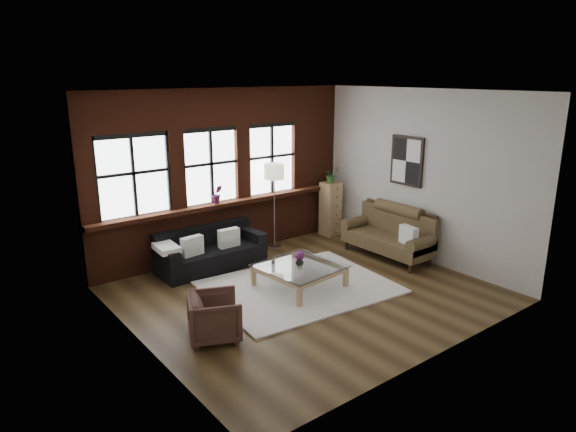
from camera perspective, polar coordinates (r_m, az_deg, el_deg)
floor at (r=8.48m, az=1.97°, el=-8.49°), size 5.50×5.50×0.00m
ceiling at (r=7.74m, az=2.20°, el=13.67°), size 5.50×5.50×0.00m
wall_back at (r=9.96m, az=-7.19°, el=4.74°), size 5.50×0.00×5.50m
wall_front at (r=6.32m, az=16.75°, el=-2.25°), size 5.50×0.00×5.50m
wall_left at (r=6.60m, az=-16.60°, el=-1.46°), size 0.00×5.00×5.00m
wall_right at (r=9.91m, az=14.44°, el=4.31°), size 0.00×5.00×5.00m
brick_backwall at (r=9.91m, az=-7.01°, el=4.69°), size 5.50×0.12×3.20m
sill_ledge at (r=9.96m, az=-6.64°, el=1.45°), size 5.50×0.30×0.08m
window_left at (r=9.12m, az=-16.83°, el=4.14°), size 1.38×0.10×1.50m
window_mid at (r=9.74m, az=-8.59°, el=5.34°), size 1.38×0.10×1.50m
window_right at (r=10.49m, az=-1.88°, el=6.24°), size 1.38×0.10×1.50m
wall_poster at (r=10.02m, az=13.08°, el=5.98°), size 0.05×0.74×0.94m
shag_rug at (r=8.64m, az=1.25°, el=-7.89°), size 3.13×2.57×0.03m
dark_sofa at (r=9.46m, az=-8.56°, el=-3.73°), size 1.96×0.79×0.71m
pillow_a at (r=9.13m, az=-10.60°, el=-3.29°), size 0.41×0.18×0.34m
pillow_b at (r=9.47m, az=-6.59°, el=-2.43°), size 0.40×0.14×0.34m
vintage_settee at (r=10.03m, az=10.99°, el=-1.84°), size 0.83×1.87×1.00m
pillow_settee at (r=9.59m, az=13.26°, el=-2.11°), size 0.20×0.40×0.34m
armchair at (r=7.07m, az=-8.17°, el=-11.04°), size 0.90×0.89×0.63m
coffee_table at (r=8.59m, az=1.29°, el=-6.76°), size 1.33×1.33×0.40m
vase at (r=8.49m, az=1.30°, el=-5.07°), size 0.15×0.15×0.14m
flowers at (r=8.45m, az=1.30°, el=-4.42°), size 0.16×0.16×0.16m
drawer_chest at (r=11.25m, az=4.72°, el=0.80°), size 0.36×0.36×1.18m
potted_plant_top at (r=11.08m, az=4.81°, el=4.62°), size 0.38×0.35×0.35m
floor_lamp at (r=10.32m, az=-1.54°, el=1.49°), size 0.40×0.40×1.88m
sill_plant at (r=9.75m, az=-7.87°, el=2.42°), size 0.23×0.20×0.35m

